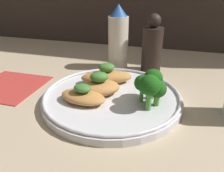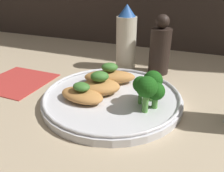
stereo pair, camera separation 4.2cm
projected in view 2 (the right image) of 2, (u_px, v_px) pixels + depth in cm
name	position (u px, v px, depth cm)	size (l,w,h in cm)	color
ground_plane	(112.00, 103.00, 44.26)	(180.00, 180.00, 1.00)	tan
plate	(112.00, 97.00, 43.60)	(27.53, 27.53, 2.00)	silver
grilled_meat_front	(82.00, 94.00, 41.04)	(9.45, 6.15, 3.58)	#BC7F42
grilled_meat_middle	(100.00, 86.00, 43.50)	(9.70, 8.50, 4.62)	#BC7F42
grilled_meat_back	(110.00, 76.00, 47.90)	(11.99, 8.19, 4.63)	#BC7F42
broccoli_bunch	(149.00, 86.00, 37.96)	(5.92, 7.88, 6.61)	#569942
sauce_bottle	(126.00, 39.00, 57.38)	(5.28, 5.28, 16.77)	beige
pepper_grinder	(160.00, 48.00, 54.93)	(5.17, 5.17, 14.80)	black
napkin	(16.00, 82.00, 52.03)	(14.57, 14.57, 0.40)	#B2332D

